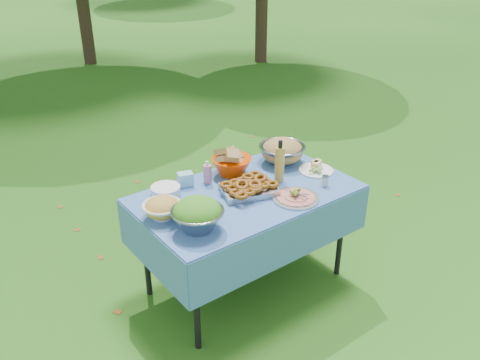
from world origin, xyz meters
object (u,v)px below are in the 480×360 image
plate_stack (166,190)px  oil_bottle (280,161)px  bread_bowl (231,162)px  picnic_table (246,240)px  pasta_bowl_steel (282,150)px  charcuterie_platter (296,194)px  salad_bowl (197,214)px

plate_stack → oil_bottle: oil_bottle is taller
bread_bowl → picnic_table: bearing=-106.2°
picnic_table → plate_stack: (-0.44, 0.30, 0.41)m
picnic_table → pasta_bowl_steel: pasta_bowl_steel is taller
pasta_bowl_steel → bread_bowl: bearing=172.0°
oil_bottle → charcuterie_platter: bearing=-108.1°
oil_bottle → bread_bowl: bearing=126.5°
picnic_table → salad_bowl: size_ratio=4.74×
bread_bowl → oil_bottle: oil_bottle is taller
plate_stack → bread_bowl: 0.53m
salad_bowl → charcuterie_platter: bearing=-6.3°
salad_bowl → pasta_bowl_steel: (1.01, 0.41, -0.01)m
bread_bowl → oil_bottle: 0.35m
salad_bowl → bread_bowl: bearing=38.6°
charcuterie_platter → oil_bottle: 0.30m
pasta_bowl_steel → oil_bottle: (-0.22, -0.22, 0.06)m
plate_stack → pasta_bowl_steel: size_ratio=0.58×
pasta_bowl_steel → picnic_table: bearing=-156.6°
salad_bowl → pasta_bowl_steel: 1.09m
picnic_table → plate_stack: plate_stack is taller
oil_bottle → plate_stack: bearing=157.6°
oil_bottle → picnic_table: bearing=179.9°
pasta_bowl_steel → charcuterie_platter: pasta_bowl_steel is taller
plate_stack → pasta_bowl_steel: 0.95m
plate_stack → salad_bowl: bearing=-97.1°
pasta_bowl_steel → charcuterie_platter: size_ratio=1.11×
plate_stack → pasta_bowl_steel: pasta_bowl_steel is taller
picnic_table → charcuterie_platter: 0.53m
picnic_table → charcuterie_platter: (0.20, -0.27, 0.42)m
picnic_table → bread_bowl: (0.08, 0.28, 0.48)m
picnic_table → charcuterie_platter: size_ratio=4.76×
salad_bowl → charcuterie_platter: salad_bowl is taller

